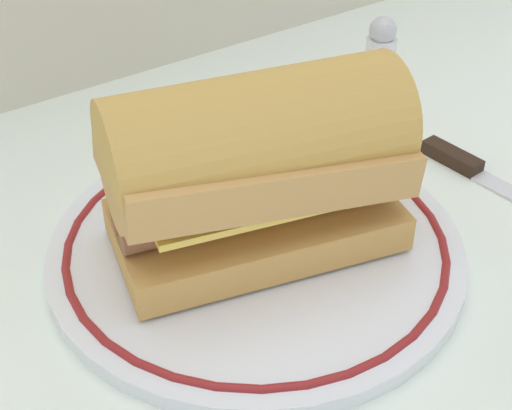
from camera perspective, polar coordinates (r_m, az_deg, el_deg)
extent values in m
plane|color=white|center=(0.53, -0.45, -5.99)|extent=(1.50, 1.50, 0.00)
cylinder|color=white|center=(0.55, 0.00, -3.28)|extent=(0.30, 0.30, 0.01)
torus|color=maroon|center=(0.54, 0.00, -2.79)|extent=(0.27, 0.27, 0.01)
cube|color=tan|center=(0.53, 0.00, -1.47)|extent=(0.22, 0.15, 0.03)
cylinder|color=brown|center=(0.51, 0.49, -0.08)|extent=(0.19, 0.07, 0.02)
cylinder|color=brown|center=(0.53, -0.47, 1.40)|extent=(0.19, 0.07, 0.02)
cube|color=#EFC64C|center=(0.51, 0.00, 1.95)|extent=(0.18, 0.13, 0.01)
cube|color=tan|center=(0.50, 0.00, 3.60)|extent=(0.22, 0.15, 0.05)
cylinder|color=gold|center=(0.49, 0.00, 5.06)|extent=(0.21, 0.13, 0.09)
cylinder|color=white|center=(0.77, 9.30, 10.54)|extent=(0.03, 0.03, 0.05)
sphere|color=silver|center=(0.75, 9.55, 12.86)|extent=(0.03, 0.03, 0.03)
cube|color=black|center=(0.67, 14.57, 3.54)|extent=(0.02, 0.06, 0.01)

